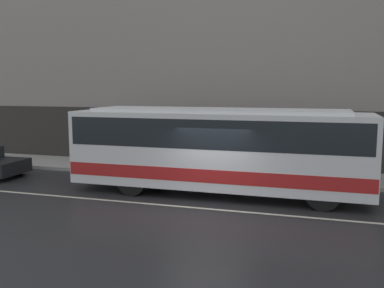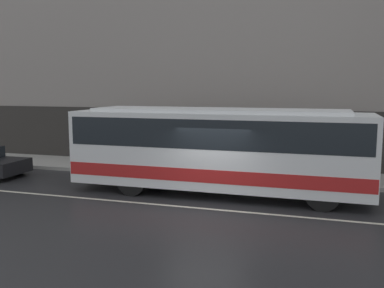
% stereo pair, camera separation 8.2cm
% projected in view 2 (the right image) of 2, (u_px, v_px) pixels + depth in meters
% --- Properties ---
extents(ground_plane, '(60.00, 60.00, 0.00)m').
position_uv_depth(ground_plane, '(207.00, 209.00, 13.56)').
color(ground_plane, '#262628').
extents(sidewalk, '(60.00, 2.87, 0.16)m').
position_uv_depth(sidewalk, '(240.00, 174.00, 18.70)').
color(sidewalk, '#A09E99').
rests_on(sidewalk, ground_plane).
extents(building_facade, '(60.00, 0.35, 11.50)m').
position_uv_depth(building_facade, '(248.00, 49.00, 19.46)').
color(building_facade, gray).
rests_on(building_facade, ground_plane).
extents(lane_stripe, '(54.00, 0.14, 0.01)m').
position_uv_depth(lane_stripe, '(207.00, 209.00, 13.56)').
color(lane_stripe, beige).
rests_on(lane_stripe, ground_plane).
extents(transit_bus, '(10.52, 2.51, 3.08)m').
position_uv_depth(transit_bus, '(218.00, 146.00, 15.22)').
color(transit_bus, white).
rests_on(transit_bus, ground_plane).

